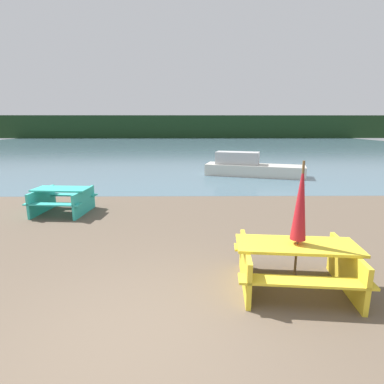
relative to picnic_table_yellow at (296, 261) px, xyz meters
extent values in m
plane|color=brown|center=(-2.24, -1.18, -0.44)|extent=(60.00, 60.00, 0.00)
cube|color=slate|center=(-2.24, 31.09, -0.45)|extent=(60.00, 50.00, 0.00)
cube|color=#193319|center=(-2.24, 51.09, 1.56)|extent=(80.00, 1.60, 4.00)
cube|color=yellow|center=(0.00, 0.00, 0.26)|extent=(1.88, 0.88, 0.04)
cube|color=yellow|center=(-0.05, -0.55, -0.04)|extent=(1.84, 0.46, 0.04)
cube|color=yellow|center=(0.05, 0.55, -0.04)|extent=(1.84, 0.46, 0.04)
cube|color=yellow|center=(-0.76, 0.08, -0.10)|extent=(0.21, 1.38, 0.69)
cube|color=yellow|center=(0.76, -0.08, -0.10)|extent=(0.21, 1.38, 0.69)
cube|color=#33B7A8|center=(-5.26, 4.10, 0.26)|extent=(1.58, 0.82, 0.04)
cube|color=#33B7A8|center=(-5.31, 3.55, -0.04)|extent=(1.55, 0.40, 0.04)
cube|color=#33B7A8|center=(-5.22, 4.65, -0.04)|extent=(1.55, 0.40, 0.04)
cube|color=#33B7A8|center=(-5.89, 4.15, -0.10)|extent=(0.18, 1.38, 0.69)
cube|color=#33B7A8|center=(-4.64, 4.05, -0.10)|extent=(0.18, 1.38, 0.69)
cylinder|color=brown|center=(0.00, 0.00, 0.56)|extent=(0.04, 0.04, 2.00)
cone|color=#A81923|center=(0.00, 0.00, 0.96)|extent=(0.23, 0.23, 1.19)
cube|color=beige|center=(1.60, 10.36, -0.17)|extent=(4.92, 2.61, 0.55)
cube|color=#B2B2B2|center=(0.78, 10.61, 0.41)|extent=(2.26, 1.46, 0.60)
camera|label=1|loc=(-1.65, -4.24, 2.07)|focal=28.00mm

